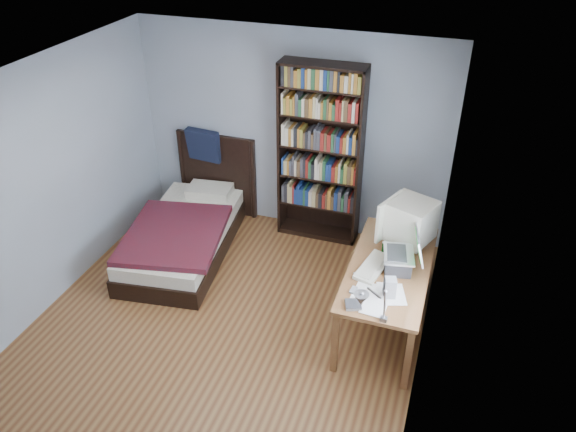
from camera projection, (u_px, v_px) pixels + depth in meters
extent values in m
plane|color=brown|center=(226.00, 326.00, 5.69)|extent=(4.20, 4.20, 0.00)
plane|color=white|center=(207.00, 87.00, 4.36)|extent=(4.20, 4.20, 0.00)
cube|color=#A2AEBF|center=(291.00, 133.00, 6.72)|extent=(3.80, 0.04, 2.50)
cube|color=#A2AEBF|center=(70.00, 403.00, 3.34)|extent=(3.80, 0.04, 2.50)
cube|color=#A2AEBF|center=(42.00, 190.00, 5.54)|extent=(0.04, 4.20, 2.50)
cube|color=#A2AEBF|center=(433.00, 263.00, 4.51)|extent=(0.04, 4.20, 2.50)
cube|color=white|center=(433.00, 253.00, 4.29)|extent=(0.01, 1.14, 1.14)
cube|color=white|center=(432.00, 253.00, 4.29)|extent=(0.01, 1.00, 1.00)
cube|color=brown|center=(390.00, 268.00, 5.35)|extent=(0.75, 1.61, 0.04)
cube|color=brown|center=(335.00, 342.00, 5.02)|extent=(0.06, 0.06, 0.69)
cube|color=brown|center=(408.00, 359.00, 4.84)|extent=(0.06, 0.06, 0.69)
cube|color=brown|center=(369.00, 249.00, 6.23)|extent=(0.06, 0.06, 0.69)
cube|color=brown|center=(428.00, 260.00, 6.06)|extent=(0.06, 0.06, 0.69)
cube|color=brown|center=(396.00, 264.00, 6.01)|extent=(0.69, 0.40, 0.68)
cube|color=#BEB69D|center=(404.00, 243.00, 5.63)|extent=(0.34, 0.32, 0.03)
cylinder|color=#BEB69D|center=(404.00, 239.00, 5.61)|extent=(0.11, 0.11, 0.06)
cube|color=#BEB69D|center=(410.00, 220.00, 5.48)|extent=(0.54, 0.53, 0.40)
cube|color=beige|center=(389.00, 216.00, 5.53)|extent=(0.19, 0.40, 0.42)
cube|color=#409FE9|center=(387.00, 216.00, 5.54)|extent=(0.13, 0.30, 0.27)
cube|color=#2D2D30|center=(398.00, 262.00, 5.25)|extent=(0.29, 0.33, 0.17)
cube|color=silver|center=(399.00, 254.00, 5.20)|extent=(0.34, 0.41, 0.02)
cube|color=#2D2D30|center=(397.00, 253.00, 5.20)|extent=(0.23, 0.32, 0.00)
cube|color=silver|center=(419.00, 245.00, 5.09)|extent=(0.15, 0.37, 0.26)
cube|color=#0CBF26|center=(418.00, 245.00, 5.09)|extent=(0.11, 0.30, 0.20)
cube|color=#99999E|center=(384.00, 319.00, 4.68)|extent=(0.06, 0.05, 0.04)
cylinder|color=#99999E|center=(385.00, 305.00, 4.53)|extent=(0.02, 0.14, 0.38)
cylinder|color=#99999E|center=(374.00, 293.00, 4.23)|extent=(0.16, 0.31, 0.19)
cone|color=#99999E|center=(361.00, 299.00, 4.11)|extent=(0.12, 0.12, 0.10)
cube|color=beige|center=(373.00, 267.00, 5.29)|extent=(0.30, 0.53, 0.05)
cube|color=gray|center=(390.00, 288.00, 4.91)|extent=(0.12, 0.12, 0.19)
cylinder|color=#083D1B|center=(385.00, 247.00, 5.50)|extent=(0.06, 0.06, 0.11)
ellipsoid|color=silver|center=(390.00, 249.00, 5.54)|extent=(0.06, 0.10, 0.04)
cube|color=silver|center=(357.00, 276.00, 5.19)|extent=(0.10, 0.11, 0.02)
cube|color=gray|center=(353.00, 290.00, 5.02)|extent=(0.06, 0.10, 0.02)
cube|color=gray|center=(353.00, 305.00, 4.84)|extent=(0.17, 0.17, 0.03)
cube|color=black|center=(282.00, 150.00, 6.69)|extent=(0.03, 0.30, 2.18)
cube|color=black|center=(360.00, 161.00, 6.43)|extent=(0.03, 0.30, 2.18)
cube|color=black|center=(323.00, 64.00, 5.99)|extent=(0.98, 0.30, 0.03)
cube|color=black|center=(318.00, 231.00, 7.12)|extent=(0.98, 0.30, 0.06)
cube|color=black|center=(323.00, 150.00, 6.67)|extent=(0.98, 0.02, 2.18)
cube|color=olive|center=(320.00, 154.00, 6.53)|extent=(0.90, 0.22, 1.98)
cube|color=black|center=(185.00, 243.00, 6.74)|extent=(1.25, 2.12, 0.22)
cube|color=beige|center=(183.00, 230.00, 6.64)|extent=(1.21, 2.05, 0.16)
cube|color=maroon|center=(175.00, 234.00, 6.37)|extent=(1.30, 1.49, 0.07)
cube|color=beige|center=(210.00, 191.00, 7.18)|extent=(0.59, 0.42, 0.12)
cube|color=black|center=(218.00, 174.00, 7.32)|extent=(1.06, 0.05, 1.10)
cylinder|color=black|center=(182.00, 169.00, 7.44)|extent=(0.06, 0.06, 1.10)
cylinder|color=black|center=(253.00, 180.00, 7.17)|extent=(0.06, 0.06, 1.10)
cube|color=black|center=(204.00, 145.00, 7.13)|extent=(0.46, 0.20, 0.43)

